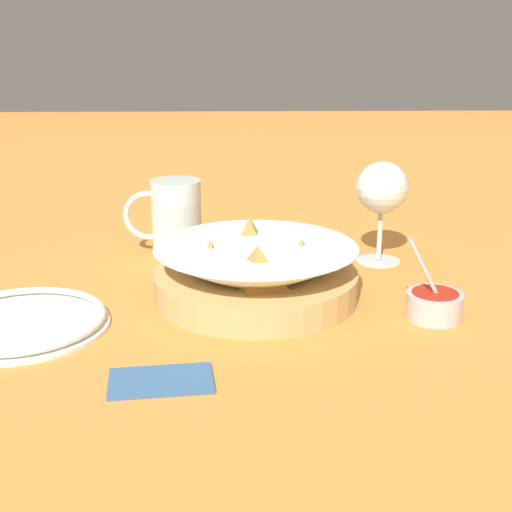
% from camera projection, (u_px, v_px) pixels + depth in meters
% --- Properties ---
extents(ground_plane, '(4.00, 4.00, 0.00)m').
position_uv_depth(ground_plane, '(271.00, 289.00, 0.93)').
color(ground_plane, orange).
extents(food_basket, '(0.26, 0.26, 0.09)m').
position_uv_depth(food_basket, '(256.00, 275.00, 0.89)').
color(food_basket, tan).
rests_on(food_basket, ground_plane).
extents(sauce_cup, '(0.07, 0.07, 0.10)m').
position_uv_depth(sauce_cup, '(434.00, 304.00, 0.83)').
color(sauce_cup, '#B7B7BC').
rests_on(sauce_cup, ground_plane).
extents(wine_glass, '(0.07, 0.07, 0.15)m').
position_uv_depth(wine_glass, '(382.00, 191.00, 1.01)').
color(wine_glass, silver).
rests_on(wine_glass, ground_plane).
extents(beer_mug, '(0.12, 0.07, 0.11)m').
position_uv_depth(beer_mug, '(175.00, 220.00, 1.07)').
color(beer_mug, silver).
rests_on(beer_mug, ground_plane).
extents(side_plate, '(0.20, 0.20, 0.01)m').
position_uv_depth(side_plate, '(20.00, 322.00, 0.81)').
color(side_plate, white).
rests_on(side_plate, ground_plane).
extents(napkin, '(0.11, 0.07, 0.01)m').
position_uv_depth(napkin, '(161.00, 379.00, 0.69)').
color(napkin, '#38608E').
rests_on(napkin, ground_plane).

